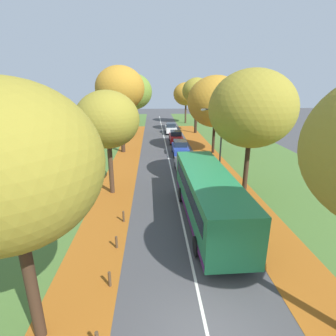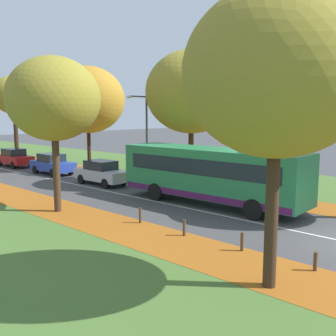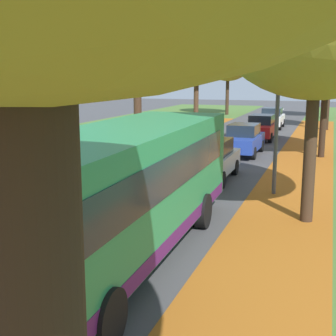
# 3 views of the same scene
# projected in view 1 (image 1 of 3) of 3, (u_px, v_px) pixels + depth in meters

# --- Properties ---
(grass_verge_left) EXTENTS (12.00, 90.00, 0.01)m
(grass_verge_left) POSITION_uv_depth(u_px,v_px,m) (80.00, 164.00, 26.90)
(grass_verge_left) COLOR #476B2D
(grass_verge_left) RESTS_ON ground
(leaf_litter_left) EXTENTS (2.80, 60.00, 0.00)m
(leaf_litter_left) POSITION_uv_depth(u_px,v_px,m) (118.00, 184.00, 21.46)
(leaf_litter_left) COLOR #9E5619
(leaf_litter_left) RESTS_ON grass_verge_left
(grass_verge_right) EXTENTS (12.00, 90.00, 0.01)m
(grass_verge_right) POSITION_uv_depth(u_px,v_px,m) (255.00, 161.00, 27.91)
(grass_verge_right) COLOR #476B2D
(grass_verge_right) RESTS_ON ground
(leaf_litter_right) EXTENTS (2.80, 60.00, 0.00)m
(leaf_litter_right) POSITION_uv_depth(u_px,v_px,m) (229.00, 182.00, 21.96)
(leaf_litter_right) COLOR #9E5619
(leaf_litter_right) RESTS_ON grass_verge_right
(road_centre_line) EXTENTS (0.12, 80.00, 0.01)m
(road_centre_line) POSITION_uv_depth(u_px,v_px,m) (170.00, 162.00, 27.41)
(road_centre_line) COLOR silver
(road_centre_line) RESTS_ON ground
(tree_left_nearest) EXTENTS (4.97, 4.97, 8.10)m
(tree_left_nearest) POSITION_uv_depth(u_px,v_px,m) (8.00, 166.00, 6.80)
(tree_left_nearest) COLOR #382619
(tree_left_nearest) RESTS_ON ground
(tree_left_near) EXTENTS (4.45, 4.45, 7.48)m
(tree_left_near) POSITION_uv_depth(u_px,v_px,m) (107.00, 120.00, 18.16)
(tree_left_near) COLOR #422D1E
(tree_left_near) RESTS_ON ground
(tree_left_mid) EXTENTS (5.47, 5.47, 9.79)m
(tree_left_mid) POSITION_uv_depth(u_px,v_px,m) (120.00, 89.00, 29.29)
(tree_left_mid) COLOR #382619
(tree_left_mid) RESTS_ON ground
(tree_left_far) EXTENTS (6.06, 6.06, 9.38)m
(tree_left_far) POSITION_uv_depth(u_px,v_px,m) (132.00, 92.00, 39.94)
(tree_left_far) COLOR #422D1E
(tree_left_far) RESTS_ON ground
(tree_left_distant) EXTENTS (5.49, 5.49, 8.52)m
(tree_left_distant) POSITION_uv_depth(u_px,v_px,m) (136.00, 93.00, 52.46)
(tree_left_distant) COLOR #382619
(tree_left_distant) RESTS_ON ground
(tree_right_near) EXTENTS (6.05, 6.05, 8.90)m
(tree_right_near) POSITION_uv_depth(u_px,v_px,m) (252.00, 109.00, 18.29)
(tree_right_near) COLOR #382619
(tree_right_near) RESTS_ON ground
(tree_right_mid) EXTENTS (6.32, 6.32, 8.76)m
(tree_right_mid) POSITION_uv_depth(u_px,v_px,m) (216.00, 102.00, 29.31)
(tree_right_mid) COLOR black
(tree_right_mid) RESTS_ON ground
(tree_right_far) EXTENTS (4.56, 4.56, 8.75)m
(tree_right_far) POSITION_uv_depth(u_px,v_px,m) (197.00, 91.00, 41.58)
(tree_right_far) COLOR black
(tree_right_far) RESTS_ON ground
(tree_right_distant) EXTENTS (5.04, 5.04, 8.07)m
(tree_right_distant) POSITION_uv_depth(u_px,v_px,m) (186.00, 94.00, 52.53)
(tree_right_distant) COLOR #422D1E
(tree_right_distant) RESTS_ON ground
(bollard_third) EXTENTS (0.12, 0.12, 0.68)m
(bollard_third) POSITION_uv_depth(u_px,v_px,m) (110.00, 279.00, 10.59)
(bollard_third) COLOR #4C3823
(bollard_third) RESTS_ON ground
(bollard_fourth) EXTENTS (0.12, 0.12, 0.66)m
(bollard_fourth) POSITION_uv_depth(u_px,v_px,m) (116.00, 242.00, 13.06)
(bollard_fourth) COLOR #4C3823
(bollard_fourth) RESTS_ON ground
(bollard_fifth) EXTENTS (0.12, 0.12, 0.70)m
(bollard_fifth) POSITION_uv_depth(u_px,v_px,m) (124.00, 217.00, 15.53)
(bollard_fifth) COLOR #4C3823
(bollard_fifth) RESTS_ON ground
(streetlamp_right) EXTENTS (1.89, 0.28, 6.00)m
(streetlamp_right) POSITION_uv_depth(u_px,v_px,m) (217.00, 136.00, 21.73)
(streetlamp_right) COLOR #47474C
(streetlamp_right) RESTS_ON ground
(bus) EXTENTS (2.81, 10.45, 2.98)m
(bus) POSITION_uv_depth(u_px,v_px,m) (208.00, 195.00, 15.23)
(bus) COLOR #237A47
(bus) RESTS_ON ground
(car_silver_lead) EXTENTS (1.79, 4.20, 1.62)m
(car_silver_lead) POSITION_uv_depth(u_px,v_px,m) (186.00, 164.00, 23.99)
(car_silver_lead) COLOR #B7BABF
(car_silver_lead) RESTS_ON ground
(car_blue_following) EXTENTS (1.81, 4.21, 1.62)m
(car_blue_following) POSITION_uv_depth(u_px,v_px,m) (180.00, 148.00, 30.16)
(car_blue_following) COLOR #233D9E
(car_blue_following) RESTS_ON ground
(car_red_third_in_line) EXTENTS (1.83, 4.22, 1.62)m
(car_red_third_in_line) POSITION_uv_depth(u_px,v_px,m) (176.00, 137.00, 36.23)
(car_red_third_in_line) COLOR #B21919
(car_red_third_in_line) RESTS_ON ground
(car_white_fourth_in_line) EXTENTS (1.82, 4.22, 1.62)m
(car_white_fourth_in_line) POSITION_uv_depth(u_px,v_px,m) (171.00, 128.00, 43.08)
(car_white_fourth_in_line) COLOR silver
(car_white_fourth_in_line) RESTS_ON ground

